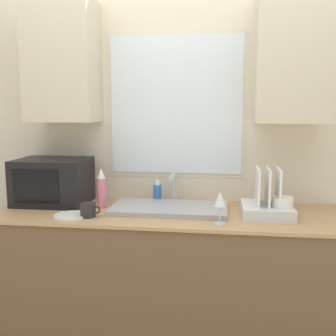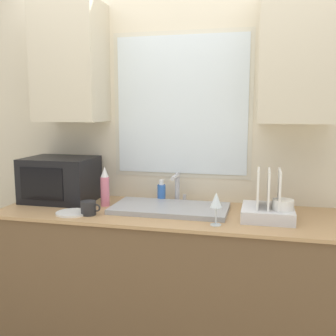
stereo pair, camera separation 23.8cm
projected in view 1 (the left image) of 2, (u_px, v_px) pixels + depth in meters
countertop at (170, 282)px, 2.52m from camera, size 2.17×0.70×0.93m
wall_back at (176, 131)px, 2.70m from camera, size 6.00×0.38×2.60m
sink_basin at (169, 208)px, 2.47m from camera, size 0.72×0.38×0.03m
faucet at (174, 185)px, 2.65m from camera, size 0.08×0.16×0.21m
microwave at (53, 181)px, 2.65m from camera, size 0.47×0.37×0.30m
dish_rack at (269, 205)px, 2.34m from camera, size 0.30×0.31×0.29m
spray_bottle at (101, 188)px, 2.54m from camera, size 0.06×0.06×0.26m
soap_bottle at (157, 193)px, 2.68m from camera, size 0.06×0.06×0.16m
mug_near_sink at (88, 210)px, 2.32m from camera, size 0.12×0.09×0.08m
wine_glass at (220, 200)px, 2.17m from camera, size 0.07×0.07×0.18m
small_plate at (71, 215)px, 2.34m from camera, size 0.20×0.20×0.01m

